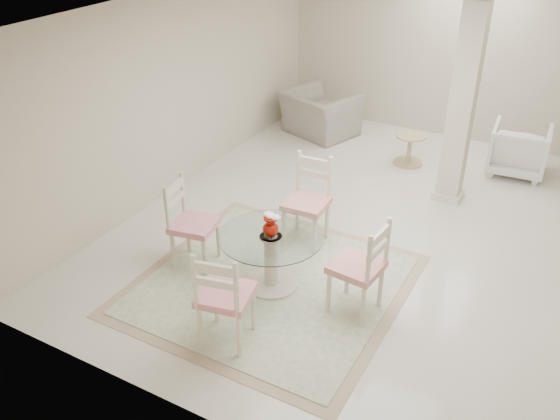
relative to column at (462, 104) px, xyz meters
The scene contains 13 objects.
ground 1.94m from the column, 111.04° to the right, with size 7.00×7.00×0.00m, color white.
room_shell 1.48m from the column, 111.04° to the right, with size 6.02×7.02×2.71m.
column is the anchor object (origin of this frame).
area_rug 3.44m from the column, 111.35° to the right, with size 2.76×2.76×0.02m.
dining_table 3.33m from the column, 111.35° to the right, with size 1.11×1.11×0.64m.
red_vase 3.22m from the column, 111.37° to the right, with size 0.20×0.17×0.26m.
dining_chair_east 2.99m from the column, 92.53° to the right, with size 0.52×0.52×1.19m.
dining_chair_north 2.38m from the column, 122.33° to the right, with size 0.51×0.51×1.21m.
dining_chair_west 3.80m from the column, 125.75° to the right, with size 0.55×0.55×1.17m.
dining_chair_south 4.18m from the column, 105.18° to the right, with size 0.57×0.57×1.19m.
recliner_taupe 3.00m from the column, 155.11° to the left, with size 1.15×1.00×0.74m, color gray.
armchair_white 1.73m from the column, 62.16° to the left, with size 0.79×0.82×0.74m, color white.
side_table 1.61m from the column, 136.97° to the left, with size 0.46×0.46×0.48m.
Camera 1 is at (1.96, -6.18, 3.95)m, focal length 38.00 mm.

